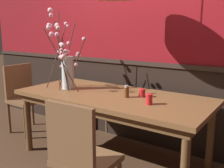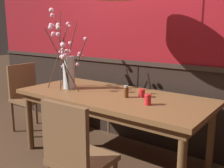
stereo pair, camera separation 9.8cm
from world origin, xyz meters
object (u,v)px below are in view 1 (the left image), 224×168
Objects in this scene: vase_with_blossoms at (66,65)px; chair_near_side_right at (80,155)px; chair_head_west_end at (24,94)px; chair_far_side_left at (128,93)px; dining_table at (112,102)px; candle_holder_nearer_center at (142,93)px; chair_far_side_right at (167,101)px; condiment_bottle at (126,92)px; candle_holder_nearer_edge at (149,99)px.

chair_near_side_right is at bearing -41.60° from vase_with_blossoms.
chair_head_west_end is (-1.83, 0.90, 0.01)m from chair_near_side_right.
vase_with_blossoms is at bearing -106.19° from chair_far_side_left.
chair_head_west_end is at bearing 179.58° from dining_table.
chair_near_side_right is 1.03× the size of vase_with_blossoms.
chair_near_side_right is at bearing -88.05° from candle_holder_nearer_center.
chair_far_side_left reaches higher than dining_table.
candle_holder_nearer_center is at bearing 16.01° from dining_table.
chair_far_side_right reaches higher than condiment_bottle.
condiment_bottle reaches higher than candle_holder_nearer_center.
dining_table is at bearing -108.07° from chair_far_side_right.
chair_far_side_left is 11.75× the size of candle_holder_nearer_center.
candle_holder_nearer_center is at bearing 91.95° from chair_near_side_right.
condiment_bottle is at bearing -95.76° from chair_far_side_right.
chair_far_side_right is at bearing -1.71° from chair_far_side_left.
vase_with_blossoms reaches higher than chair_far_side_right.
chair_near_side_right reaches higher than candle_holder_nearer_center.
dining_table is at bearing 110.90° from chair_near_side_right.
dining_table is 0.23m from condiment_bottle.
chair_head_west_end reaches higher than condiment_bottle.
dining_table is 20.91× the size of candle_holder_nearer_edge.
chair_head_west_end is at bearing 175.18° from vase_with_blossoms.
vase_with_blossoms reaches higher than chair_head_west_end.
dining_table is 0.97m from chair_near_side_right.
chair_far_side_left is 9.85× the size of candle_holder_nearer_edge.
candle_holder_nearer_center is 0.67× the size of condiment_bottle.
condiment_bottle is (1.67, -0.03, 0.27)m from chair_head_west_end.
candle_holder_nearer_center is (0.03, -0.75, 0.26)m from chair_far_side_right.
candle_holder_nearer_edge is at bearing -2.71° from vase_with_blossoms.
vase_with_blossoms reaches higher than chair_far_side_left.
dining_table is at bearing -69.16° from chair_far_side_left.
chair_far_side_left is 1.29m from candle_holder_nearer_edge.
chair_head_west_end reaches higher than dining_table.
dining_table is 16.79× the size of condiment_bottle.
dining_table is at bearing -163.99° from candle_holder_nearer_center.
vase_with_blossoms is (-0.93, 0.83, 0.49)m from chair_near_side_right.
chair_far_side_left reaches higher than chair_near_side_right.
chair_head_west_end is at bearing -144.00° from chair_far_side_left.
chair_near_side_right is 2.04m from chair_head_west_end.
vase_with_blossoms is 0.94m from candle_holder_nearer_center.
candle_holder_nearer_center is at bearing 131.65° from candle_holder_nearer_edge.
chair_near_side_right is 0.99× the size of chair_head_west_end.
chair_near_side_right is at bearing -100.78° from candle_holder_nearer_edge.
chair_far_side_right reaches higher than dining_table.
chair_far_side_right is 10.83× the size of candle_holder_nearer_center.
dining_table is 2.30× the size of chair_far_side_right.
condiment_bottle is at bearing 99.96° from chair_near_side_right.
vase_with_blossoms is at bearing -170.36° from candle_holder_nearer_center.
candle_holder_nearer_center is 0.16m from condiment_bottle.
chair_head_west_end is 1.04× the size of vase_with_blossoms.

